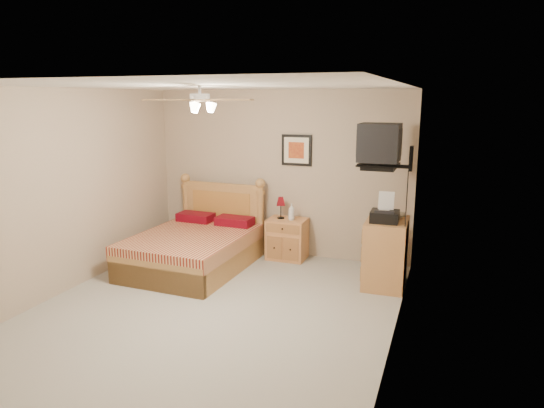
{
  "coord_description": "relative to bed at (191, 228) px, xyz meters",
  "views": [
    {
      "loc": [
        2.42,
        -4.64,
        2.38
      ],
      "look_at": [
        0.37,
        0.9,
        1.08
      ],
      "focal_mm": 32.0,
      "sensor_mm": 36.0,
      "label": 1
    }
  ],
  "objects": [
    {
      "name": "wall_right",
      "position": [
        2.91,
        -1.12,
        0.65
      ],
      "size": [
        0.04,
        4.5,
        2.5
      ],
      "primitive_type": "cube",
      "color": "tan",
      "rests_on": "ground"
    },
    {
      "name": "fax_machine",
      "position": [
        2.62,
        0.22,
        0.45
      ],
      "size": [
        0.35,
        0.37,
        0.36
      ],
      "primitive_type": null,
      "rotation": [
        0.0,
        0.0,
        0.03
      ],
      "color": "black",
      "rests_on": "dresser"
    },
    {
      "name": "floor",
      "position": [
        0.91,
        -1.12,
        -0.6
      ],
      "size": [
        4.5,
        4.5,
        0.0
      ],
      "primitive_type": "plane",
      "color": "#99968B",
      "rests_on": "ground"
    },
    {
      "name": "bed",
      "position": [
        0.0,
        0.0,
        0.0
      ],
      "size": [
        1.47,
        1.9,
        1.2
      ],
      "primitive_type": null,
      "rotation": [
        0.0,
        0.0,
        -0.03
      ],
      "color": "#A07041",
      "rests_on": "ground"
    },
    {
      "name": "magazine_lower",
      "position": [
        2.64,
        0.54,
        0.28
      ],
      "size": [
        0.27,
        0.3,
        0.02
      ],
      "primitive_type": "imported",
      "rotation": [
        0.0,
        0.0,
        -0.37
      ],
      "color": "beige",
      "rests_on": "dresser"
    },
    {
      "name": "wall_front",
      "position": [
        0.91,
        -3.37,
        0.65
      ],
      "size": [
        4.0,
        0.04,
        2.5
      ],
      "primitive_type": "cube",
      "color": "tan",
      "rests_on": "ground"
    },
    {
      "name": "framed_picture",
      "position": [
        1.18,
        1.11,
        1.02
      ],
      "size": [
        0.46,
        0.04,
        0.46
      ],
      "primitive_type": "cube",
      "color": "black",
      "rests_on": "wall_back"
    },
    {
      "name": "dresser",
      "position": [
        2.64,
        0.32,
        -0.17
      ],
      "size": [
        0.53,
        0.75,
        0.87
      ],
      "primitive_type": "cube",
      "rotation": [
        0.0,
        0.0,
        0.02
      ],
      "color": "#B67E4A",
      "rests_on": "ground"
    },
    {
      "name": "ceiling_fan",
      "position": [
        0.91,
        -1.32,
        1.76
      ],
      "size": [
        1.14,
        1.14,
        0.28
      ],
      "primitive_type": null,
      "color": "silver",
      "rests_on": "ceiling"
    },
    {
      "name": "table_lamp",
      "position": [
        1.01,
        0.9,
        0.17
      ],
      "size": [
        0.23,
        0.23,
        0.32
      ],
      "primitive_type": null,
      "rotation": [
        0.0,
        0.0,
        -0.43
      ],
      "color": "#63040B",
      "rests_on": "nightstand"
    },
    {
      "name": "magazine_upper",
      "position": [
        2.65,
        0.56,
        0.3
      ],
      "size": [
        0.2,
        0.26,
        0.02
      ],
      "primitive_type": "imported",
      "rotation": [
        0.0,
        0.0,
        -0.09
      ],
      "color": "gray",
      "rests_on": "magazine_lower"
    },
    {
      "name": "wall_back",
      "position": [
        0.91,
        1.13,
        0.65
      ],
      "size": [
        4.0,
        0.04,
        2.5
      ],
      "primitive_type": "cube",
      "color": "tan",
      "rests_on": "ground"
    },
    {
      "name": "ceiling",
      "position": [
        0.91,
        -1.12,
        1.9
      ],
      "size": [
        4.0,
        4.5,
        0.04
      ],
      "primitive_type": "cube",
      "color": "white",
      "rests_on": "ground"
    },
    {
      "name": "lotion_bottle",
      "position": [
        1.2,
        0.85,
        0.14
      ],
      "size": [
        0.11,
        0.11,
        0.25
      ],
      "primitive_type": "imported",
      "rotation": [
        0.0,
        0.0,
        0.13
      ],
      "color": "white",
      "rests_on": "nightstand"
    },
    {
      "name": "nightstand",
      "position": [
        1.12,
        0.88,
        -0.29
      ],
      "size": [
        0.57,
        0.43,
        0.61
      ],
      "primitive_type": "cube",
      "rotation": [
        0.0,
        0.0,
        0.0
      ],
      "color": "#C5753E",
      "rests_on": "ground"
    },
    {
      "name": "wall_left",
      "position": [
        -1.09,
        -1.12,
        0.65
      ],
      "size": [
        0.04,
        4.5,
        2.5
      ],
      "primitive_type": "cube",
      "color": "tan",
      "rests_on": "ground"
    },
    {
      "name": "wall_tv",
      "position": [
        2.66,
        0.22,
        1.21
      ],
      "size": [
        0.56,
        0.46,
        0.58
      ],
      "primitive_type": null,
      "color": "black",
      "rests_on": "wall_right"
    }
  ]
}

